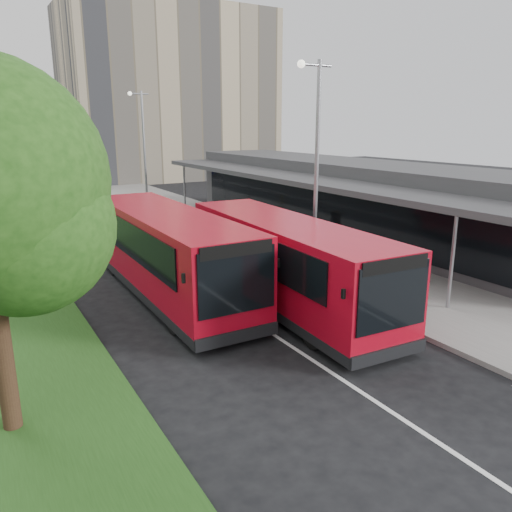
{
  "coord_description": "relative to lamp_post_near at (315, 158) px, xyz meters",
  "views": [
    {
      "loc": [
        -7.26,
        -13.01,
        5.94
      ],
      "look_at": [
        1.24,
        1.42,
        1.5
      ],
      "focal_mm": 35.0,
      "sensor_mm": 36.0,
      "label": 1
    }
  ],
  "objects": [
    {
      "name": "lane_centre_line",
      "position": [
        -4.12,
        13.0,
        -4.71
      ],
      "size": [
        0.12,
        70.0,
        0.01
      ],
      "primitive_type": "cube",
      "color": "silver",
      "rests_on": "ground"
    },
    {
      "name": "bus_second",
      "position": [
        -5.44,
        1.22,
        -3.17
      ],
      "size": [
        2.89,
        10.67,
        3.01
      ],
      "rotation": [
        0.0,
        0.0,
        -0.01
      ],
      "color": "#A90919",
      "rests_on": "ground"
    },
    {
      "name": "pavement",
      "position": [
        1.88,
        18.0,
        -4.64
      ],
      "size": [
        5.0,
        80.0,
        0.15
      ],
      "primitive_type": "cube",
      "color": "slate",
      "rests_on": "ground"
    },
    {
      "name": "bollard",
      "position": [
        0.36,
        14.76,
        -4.12
      ],
      "size": [
        0.19,
        0.19,
        0.9
      ],
      "primitive_type": "cylinder",
      "rotation": [
        0.0,
        0.0,
        0.4
      ],
      "color": "yellow",
      "rests_on": "pavement"
    },
    {
      "name": "ground",
      "position": [
        -4.12,
        -2.0,
        -4.72
      ],
      "size": [
        120.0,
        120.0,
        0.0
      ],
      "primitive_type": "plane",
      "color": "black",
      "rests_on": "ground"
    },
    {
      "name": "car_near",
      "position": [
        -2.42,
        36.87,
        -4.07
      ],
      "size": [
        2.74,
        4.08,
        1.29
      ],
      "primitive_type": "imported",
      "rotation": [
        0.0,
        0.0,
        -0.35
      ],
      "color": "#550C1D",
      "rests_on": "ground"
    },
    {
      "name": "kerb_dashes",
      "position": [
        -0.82,
        17.0,
        -4.71
      ],
      "size": [
        0.12,
        56.0,
        0.01
      ],
      "color": "silver",
      "rests_on": "ground"
    },
    {
      "name": "litter_bin",
      "position": [
        1.96,
        6.74,
        -4.07
      ],
      "size": [
        0.74,
        0.74,
        1.0
      ],
      "primitive_type": "cylinder",
      "rotation": [
        0.0,
        0.0,
        -0.43
      ],
      "color": "#322114",
      "rests_on": "pavement"
    },
    {
      "name": "lamp_post_near",
      "position": [
        0.0,
        0.0,
        0.0
      ],
      "size": [
        1.44,
        0.28,
        8.0
      ],
      "color": "gray",
      "rests_on": "pavement"
    },
    {
      "name": "bus_main",
      "position": [
        -2.46,
        -1.81,
        -3.23
      ],
      "size": [
        3.12,
        10.33,
        2.89
      ],
      "rotation": [
        0.0,
        0.0,
        -0.05
      ],
      "color": "#A90919",
      "rests_on": "ground"
    },
    {
      "name": "lamp_post_far",
      "position": [
        0.0,
        20.0,
        0.0
      ],
      "size": [
        1.44,
        0.28,
        8.0
      ],
      "color": "gray",
      "rests_on": "pavement"
    },
    {
      "name": "office_block",
      "position": [
        9.88,
        40.0,
        4.28
      ],
      "size": [
        22.0,
        12.0,
        18.0
      ],
      "primitive_type": "cube",
      "color": "tan",
      "rests_on": "ground"
    },
    {
      "name": "station_building",
      "position": [
        6.74,
        6.0,
        -2.68
      ],
      "size": [
        7.7,
        26.0,
        4.0
      ],
      "color": "#313133",
      "rests_on": "ground"
    },
    {
      "name": "car_far",
      "position": [
        -5.28,
        41.13,
        -4.04
      ],
      "size": [
        1.76,
        4.19,
        1.35
      ],
      "primitive_type": "imported",
      "rotation": [
        0.0,
        0.0,
        -0.08
      ],
      "color": "navy",
      "rests_on": "ground"
    }
  ]
}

